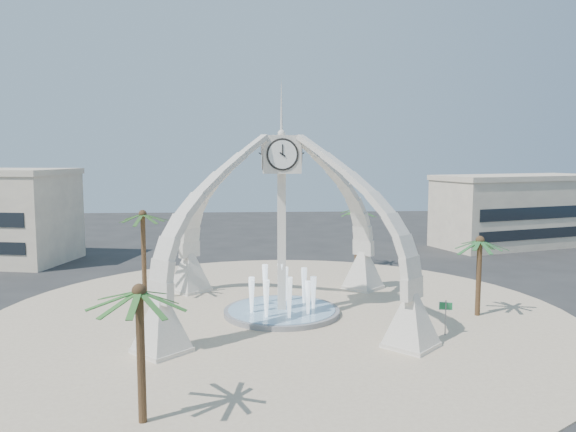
{
  "coord_description": "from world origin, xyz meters",
  "views": [
    {
      "loc": [
        -1.91,
        -37.78,
        11.05
      ],
      "look_at": [
        0.56,
        2.0,
        6.67
      ],
      "focal_mm": 35.0,
      "sensor_mm": 36.0,
      "label": 1
    }
  ],
  "objects": [
    {
      "name": "fountain",
      "position": [
        0.0,
        0.0,
        0.29
      ],
      "size": [
        8.0,
        8.0,
        3.62
      ],
      "color": "gray",
      "rests_on": "ground"
    },
    {
      "name": "plaza",
      "position": [
        0.0,
        0.0,
        0.03
      ],
      "size": [
        40.0,
        40.0,
        0.06
      ],
      "primitive_type": "cylinder",
      "color": "beige",
      "rests_on": "ground"
    },
    {
      "name": "ground",
      "position": [
        0.0,
        0.0,
        0.0
      ],
      "size": [
        140.0,
        140.0,
        0.0
      ],
      "primitive_type": "plane",
      "color": "#282828",
      "rests_on": "ground"
    },
    {
      "name": "street_sign",
      "position": [
        9.74,
        -5.15,
        1.6
      ],
      "size": [
        0.81,
        0.21,
        2.24
      ],
      "rotation": [
        0.0,
        0.0,
        -0.23
      ],
      "color": "slate",
      "rests_on": "ground"
    },
    {
      "name": "building_ne",
      "position": [
        30.0,
        28.0,
        4.31
      ],
      "size": [
        21.87,
        14.17,
        8.6
      ],
      "rotation": [
        0.0,
        0.0,
        0.31
      ],
      "color": "beige",
      "rests_on": "ground"
    },
    {
      "name": "palm_west",
      "position": [
        -10.16,
        4.35,
        6.52
      ],
      "size": [
        4.69,
        4.69,
        7.35
      ],
      "rotation": [
        0.0,
        0.0,
        -0.29
      ],
      "color": "brown",
      "rests_on": "ground"
    },
    {
      "name": "clock_tower",
      "position": [
        -0.0,
        -0.0,
        6.49
      ],
      "size": [
        17.94,
        17.94,
        16.3
      ],
      "color": "silver",
      "rests_on": "ground"
    },
    {
      "name": "palm_east",
      "position": [
        13.42,
        -1.09,
        5.19
      ],
      "size": [
        3.75,
        3.75,
        5.96
      ],
      "rotation": [
        0.0,
        0.0,
        -0.01
      ],
      "color": "brown",
      "rests_on": "ground"
    },
    {
      "name": "palm_north",
      "position": [
        8.15,
        16.05,
        5.71
      ],
      "size": [
        3.66,
        3.66,
        6.49
      ],
      "rotation": [
        0.0,
        0.0,
        -0.01
      ],
      "color": "brown",
      "rests_on": "ground"
    },
    {
      "name": "palm_south",
      "position": [
        -6.53,
        -15.36,
        5.49
      ],
      "size": [
        3.98,
        3.98,
        6.28
      ],
      "rotation": [
        0.0,
        0.0,
        -0.07
      ],
      "color": "brown",
      "rests_on": "ground"
    }
  ]
}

